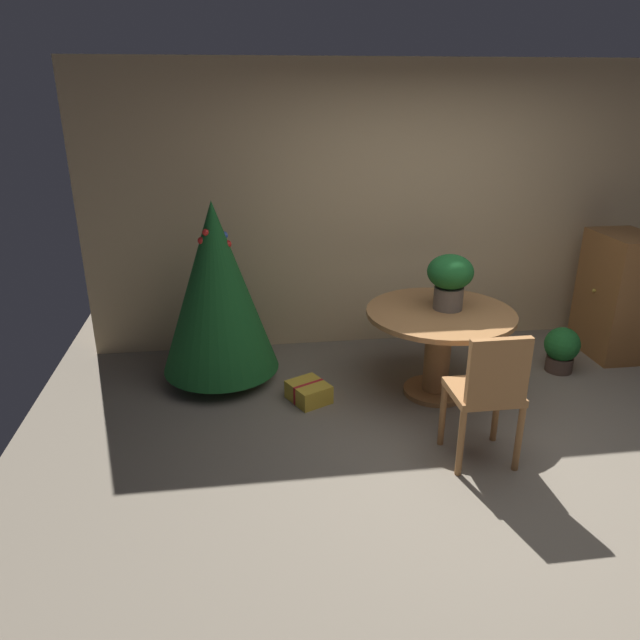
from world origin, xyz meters
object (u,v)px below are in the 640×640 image
(wooden_chair_near, at_px, (488,390))
(potted_plant, at_px, (562,348))
(flower_vase, at_px, (450,277))
(wooden_cabinet, at_px, (617,295))
(round_dining_table, at_px, (439,335))
(holiday_tree, at_px, (217,288))
(gift_box_gold, at_px, (309,392))

(wooden_chair_near, height_order, potted_plant, wooden_chair_near)
(flower_vase, height_order, wooden_cabinet, flower_vase)
(wooden_cabinet, bearing_deg, wooden_chair_near, -140.79)
(round_dining_table, bearing_deg, holiday_tree, 164.36)
(gift_box_gold, distance_m, wooden_cabinet, 3.02)
(wooden_cabinet, xyz_separation_m, potted_plant, (-0.66, -0.31, -0.36))
(gift_box_gold, height_order, potted_plant, potted_plant)
(flower_vase, relative_size, holiday_tree, 0.28)
(round_dining_table, relative_size, flower_vase, 2.67)
(gift_box_gold, xyz_separation_m, potted_plant, (2.27, 0.23, 0.14))
(wooden_chair_near, distance_m, holiday_tree, 2.29)
(holiday_tree, relative_size, potted_plant, 3.79)
(holiday_tree, height_order, gift_box_gold, holiday_tree)
(round_dining_table, relative_size, potted_plant, 2.86)
(round_dining_table, relative_size, gift_box_gold, 2.93)
(wooden_cabinet, bearing_deg, potted_plant, -154.87)
(flower_vase, xyz_separation_m, potted_plant, (1.16, 0.20, -0.76))
(flower_vase, bearing_deg, gift_box_gold, -178.38)
(holiday_tree, distance_m, potted_plant, 3.04)
(round_dining_table, bearing_deg, potted_plant, 11.41)
(wooden_chair_near, xyz_separation_m, wooden_cabinet, (1.88, 1.54, 0.02))
(holiday_tree, height_order, wooden_cabinet, holiday_tree)
(gift_box_gold, distance_m, potted_plant, 2.29)
(gift_box_gold, relative_size, wooden_cabinet, 0.35)
(gift_box_gold, bearing_deg, potted_plant, 5.82)
(wooden_chair_near, bearing_deg, wooden_cabinet, 39.21)
(wooden_chair_near, relative_size, gift_box_gold, 2.39)
(gift_box_gold, bearing_deg, wooden_chair_near, -43.60)
(flower_vase, relative_size, wooden_cabinet, 0.38)
(flower_vase, distance_m, potted_plant, 1.40)
(wooden_cabinet, bearing_deg, gift_box_gold, -169.54)
(gift_box_gold, bearing_deg, flower_vase, 1.62)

